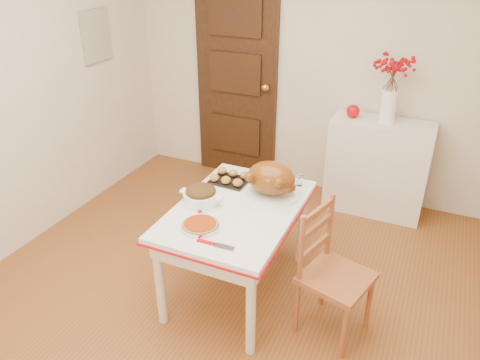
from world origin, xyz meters
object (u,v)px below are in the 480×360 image
at_px(kitchen_table, 237,250).
at_px(chair_oak, 337,275).
at_px(sideboard, 377,167).
at_px(turkey_platter, 271,180).
at_px(pumpkin_pie, 200,225).

bearing_deg(kitchen_table, chair_oak, -8.21).
distance_m(sideboard, chair_oak, 1.65).
bearing_deg(sideboard, kitchen_table, -114.05).
distance_m(turkey_platter, pumpkin_pie, 0.62).
relative_size(kitchen_table, chair_oak, 1.31).
relative_size(kitchen_table, pumpkin_pie, 4.98).
bearing_deg(chair_oak, sideboard, 16.57).
bearing_deg(kitchen_table, turkey_platter, 57.95).
height_order(kitchen_table, turkey_platter, turkey_platter).
distance_m(sideboard, pumpkin_pie, 2.04).
bearing_deg(sideboard, turkey_platter, -112.48).
bearing_deg(sideboard, chair_oak, -88.95).
bearing_deg(turkey_platter, sideboard, 49.25).
bearing_deg(turkey_platter, kitchen_table, -140.33).
height_order(chair_oak, turkey_platter, turkey_platter).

